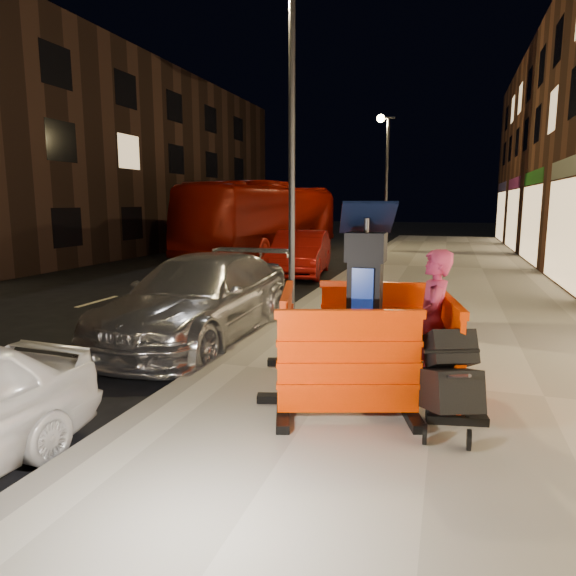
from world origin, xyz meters
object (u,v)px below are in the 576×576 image
(barrier_bldgside, at_px, (448,349))
(bus_doubledecker, at_px, (267,254))
(parking_kiosk, at_px, (365,304))
(man, at_px, (432,325))
(barrier_front, at_px, (349,367))
(car_silver, at_px, (202,339))
(barrier_back, at_px, (375,325))
(car_red, at_px, (301,275))
(barrier_kerbside, at_px, (287,336))
(stroller, at_px, (449,384))

(barrier_bldgside, relative_size, bus_doubledecker, 0.13)
(parking_kiosk, height_order, man, parking_kiosk)
(barrier_front, height_order, car_silver, barrier_front)
(car_silver, bearing_deg, barrier_back, -17.94)
(car_red, bearing_deg, parking_kiosk, -77.58)
(car_silver, distance_m, man, 4.56)
(barrier_kerbside, bearing_deg, man, -103.94)
(bus_doubledecker, height_order, man, man)
(car_silver, relative_size, car_red, 1.12)
(parking_kiosk, xyz_separation_m, stroller, (0.97, -0.88, -0.57))
(bus_doubledecker, relative_size, stroller, 12.17)
(man, bearing_deg, stroller, 11.27)
(bus_doubledecker, height_order, stroller, bus_doubledecker)
(barrier_back, relative_size, car_red, 0.34)
(car_silver, distance_m, bus_doubledecker, 15.10)
(car_silver, relative_size, stroller, 5.19)
(barrier_back, xyz_separation_m, barrier_bldgside, (0.95, -0.95, 0.00))
(barrier_front, height_order, stroller, barrier_front)
(barrier_bldgside, distance_m, car_red, 11.31)
(barrier_back, height_order, car_red, barrier_back)
(car_silver, xyz_separation_m, car_red, (-0.53, 8.23, 0.00))
(car_silver, bearing_deg, barrier_kerbside, -41.43)
(man, bearing_deg, car_red, -157.67)
(stroller, bearing_deg, barrier_back, 96.66)
(barrier_bldgside, bearing_deg, parking_kiosk, 79.51)
(barrier_kerbside, bearing_deg, car_red, 0.54)
(barrier_back, height_order, barrier_bldgside, same)
(barrier_front, xyz_separation_m, barrier_back, (0.00, 1.90, 0.00))
(car_red, xyz_separation_m, bus_doubledecker, (-3.44, 6.34, 0.00))
(barrier_front, distance_m, barrier_back, 1.90)
(parking_kiosk, relative_size, bus_doubledecker, 0.18)
(barrier_front, relative_size, stroller, 1.56)
(car_silver, xyz_separation_m, bus_doubledecker, (-3.97, 14.56, 0.00))
(car_red, distance_m, stroller, 12.12)
(man, bearing_deg, parking_kiosk, -90.03)
(barrier_kerbside, height_order, man, man)
(barrier_kerbside, height_order, barrier_bldgside, same)
(barrier_kerbside, relative_size, bus_doubledecker, 0.13)
(barrier_back, bearing_deg, barrier_front, -99.49)
(parking_kiosk, relative_size, stroller, 2.18)
(car_red, bearing_deg, barrier_bldgside, -73.04)
(barrier_back, xyz_separation_m, bus_doubledecker, (-7.15, 15.67, -0.74))
(barrier_back, distance_m, stroller, 2.08)
(bus_doubledecker, bearing_deg, barrier_kerbside, -64.38)
(parking_kiosk, bearing_deg, bus_doubledecker, 100.79)
(barrier_bldgside, bearing_deg, car_red, 13.89)
(barrier_bldgside, bearing_deg, man, 74.17)
(man, bearing_deg, barrier_front, -39.87)
(barrier_bldgside, height_order, car_silver, barrier_bldgside)
(bus_doubledecker, bearing_deg, stroller, -59.95)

